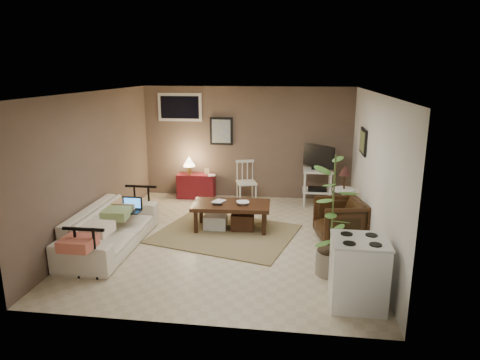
# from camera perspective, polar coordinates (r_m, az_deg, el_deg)

# --- Properties ---
(floor) EXTENTS (5.00, 5.00, 0.00)m
(floor) POSITION_cam_1_polar(r_m,az_deg,el_deg) (7.20, -1.48, -7.84)
(floor) COLOR #C1B293
(floor) RESTS_ON ground
(art_back) EXTENTS (0.50, 0.03, 0.60)m
(art_back) POSITION_cam_1_polar(r_m,az_deg,el_deg) (9.28, -2.51, 6.52)
(art_back) COLOR black
(art_right) EXTENTS (0.03, 0.60, 0.45)m
(art_right) POSITION_cam_1_polar(r_m,az_deg,el_deg) (7.81, 16.11, 4.97)
(art_right) COLOR black
(window) EXTENTS (0.96, 0.03, 0.60)m
(window) POSITION_cam_1_polar(r_m,az_deg,el_deg) (9.43, -8.01, 9.58)
(window) COLOR silver
(rug) EXTENTS (2.62, 2.30, 0.02)m
(rug) POSITION_cam_1_polar(r_m,az_deg,el_deg) (7.39, -1.97, -7.16)
(rug) COLOR olive
(rug) RESTS_ON floor
(coffee_table) EXTENTS (1.37, 0.75, 0.51)m
(coffee_table) POSITION_cam_1_polar(r_m,az_deg,el_deg) (7.51, -1.26, -4.59)
(coffee_table) COLOR #331A0E
(coffee_table) RESTS_ON floor
(sofa) EXTENTS (0.64, 2.18, 0.85)m
(sofa) POSITION_cam_1_polar(r_m,az_deg,el_deg) (7.05, -16.93, -5.32)
(sofa) COLOR beige
(sofa) RESTS_ON floor
(sofa_pillows) EXTENTS (0.42, 2.07, 0.15)m
(sofa_pillows) POSITION_cam_1_polar(r_m,az_deg,el_deg) (6.78, -17.45, -5.27)
(sofa_pillows) COLOR beige
(sofa_pillows) RESTS_ON sofa
(sofa_end_rails) EXTENTS (0.59, 2.17, 0.73)m
(sofa_end_rails) POSITION_cam_1_polar(r_m,az_deg,el_deg) (7.02, -15.96, -5.85)
(sofa_end_rails) COLOR black
(sofa_end_rails) RESTS_ON floor
(laptop) EXTENTS (0.33, 0.24, 0.23)m
(laptop) POSITION_cam_1_polar(r_m,az_deg,el_deg) (7.25, -14.29, -3.52)
(laptop) COLOR black
(laptop) RESTS_ON sofa
(red_console) EXTENTS (0.80, 0.36, 0.93)m
(red_console) POSITION_cam_1_polar(r_m,az_deg,el_deg) (9.41, -5.94, -0.46)
(red_console) COLOR maroon
(red_console) RESTS_ON floor
(spindle_chair) EXTENTS (0.50, 0.50, 0.87)m
(spindle_chair) POSITION_cam_1_polar(r_m,az_deg,el_deg) (9.09, 0.84, -0.34)
(spindle_chair) COLOR silver
(spindle_chair) RESTS_ON floor
(tv_stand) EXTENTS (0.61, 0.53, 1.26)m
(tv_stand) POSITION_cam_1_polar(r_m,az_deg,el_deg) (8.93, 10.33, 0.85)
(tv_stand) COLOR silver
(tv_stand) RESTS_ON floor
(side_table) EXTENTS (0.41, 0.41, 1.10)m
(side_table) POSITION_cam_1_polar(r_m,az_deg,el_deg) (7.90, 13.69, -1.02)
(side_table) COLOR silver
(side_table) RESTS_ON floor
(armchair) EXTENTS (0.82, 0.86, 0.75)m
(armchair) POSITION_cam_1_polar(r_m,az_deg,el_deg) (7.22, 13.20, -4.99)
(armchair) COLOR #321C0E
(armchair) RESTS_ON floor
(potted_plant) EXTENTS (0.43, 0.43, 1.70)m
(potted_plant) POSITION_cam_1_polar(r_m,az_deg,el_deg) (5.83, 12.24, -4.17)
(potted_plant) COLOR gray
(potted_plant) RESTS_ON floor
(stove) EXTENTS (0.65, 0.60, 0.85)m
(stove) POSITION_cam_1_polar(r_m,az_deg,el_deg) (5.34, 15.47, -11.78)
(stove) COLOR white
(stove) RESTS_ON floor
(bowl) EXTENTS (0.23, 0.11, 0.22)m
(bowl) POSITION_cam_1_polar(r_m,az_deg,el_deg) (7.36, 0.38, -2.46)
(bowl) COLOR #331A0E
(bowl) RESTS_ON coffee_table
(book_table) EXTENTS (0.18, 0.08, 0.25)m
(book_table) POSITION_cam_1_polar(r_m,az_deg,el_deg) (7.55, -3.48, -1.94)
(book_table) COLOR #331A0E
(book_table) RESTS_ON coffee_table
(book_console) EXTENTS (0.16, 0.04, 0.21)m
(book_console) POSITION_cam_1_polar(r_m,az_deg,el_deg) (9.15, -4.29, 1.21)
(book_console) COLOR #331A0E
(book_console) RESTS_ON red_console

